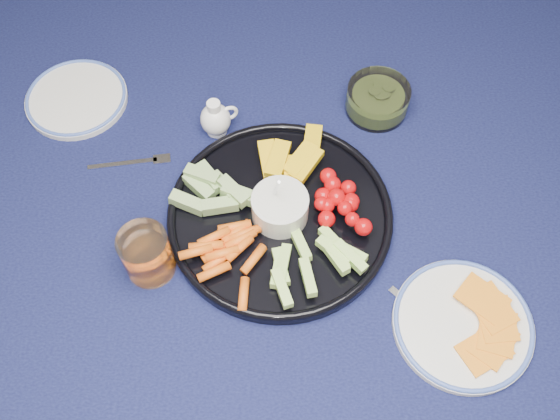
{
  "coord_description": "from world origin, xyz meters",
  "views": [
    {
      "loc": [
        -0.04,
        -0.57,
        1.65
      ],
      "look_at": [
        -0.05,
        -0.06,
        0.78
      ],
      "focal_mm": 40.0,
      "sensor_mm": 36.0,
      "label": 1
    }
  ],
  "objects_px": {
    "pickle_bowl": "(377,100)",
    "cheese_plate": "(463,324)",
    "dining_table": "(310,215)",
    "side_plate_extra": "(76,98)",
    "juice_tumbler": "(148,256)",
    "crudite_platter": "(278,213)",
    "creamer_pitcher": "(216,119)"
  },
  "relations": [
    {
      "from": "cheese_plate",
      "to": "creamer_pitcher",
      "type": "bearing_deg",
      "value": 138.16
    },
    {
      "from": "pickle_bowl",
      "to": "side_plate_extra",
      "type": "height_order",
      "value": "pickle_bowl"
    },
    {
      "from": "dining_table",
      "to": "crudite_platter",
      "type": "height_order",
      "value": "crudite_platter"
    },
    {
      "from": "pickle_bowl",
      "to": "cheese_plate",
      "type": "bearing_deg",
      "value": -75.05
    },
    {
      "from": "creamer_pitcher",
      "to": "juice_tumbler",
      "type": "xyz_separation_m",
      "value": [
        -0.08,
        -0.28,
        0.01
      ]
    },
    {
      "from": "creamer_pitcher",
      "to": "side_plate_extra",
      "type": "bearing_deg",
      "value": 167.43
    },
    {
      "from": "dining_table",
      "to": "side_plate_extra",
      "type": "distance_m",
      "value": 0.49
    },
    {
      "from": "crudite_platter",
      "to": "side_plate_extra",
      "type": "xyz_separation_m",
      "value": [
        -0.39,
        0.24,
        -0.01
      ]
    },
    {
      "from": "dining_table",
      "to": "side_plate_extra",
      "type": "relative_size",
      "value": 8.82
    },
    {
      "from": "creamer_pitcher",
      "to": "side_plate_extra",
      "type": "xyz_separation_m",
      "value": [
        -0.27,
        0.06,
        -0.02
      ]
    },
    {
      "from": "juice_tumbler",
      "to": "creamer_pitcher",
      "type": "bearing_deg",
      "value": 73.56
    },
    {
      "from": "creamer_pitcher",
      "to": "pickle_bowl",
      "type": "distance_m",
      "value": 0.3
    },
    {
      "from": "dining_table",
      "to": "side_plate_extra",
      "type": "xyz_separation_m",
      "value": [
        -0.44,
        0.18,
        0.1
      ]
    },
    {
      "from": "side_plate_extra",
      "to": "juice_tumbler",
      "type": "bearing_deg",
      "value": -60.99
    },
    {
      "from": "juice_tumbler",
      "to": "side_plate_extra",
      "type": "relative_size",
      "value": 0.49
    },
    {
      "from": "crudite_platter",
      "to": "pickle_bowl",
      "type": "relative_size",
      "value": 3.24
    },
    {
      "from": "pickle_bowl",
      "to": "juice_tumbler",
      "type": "height_order",
      "value": "juice_tumbler"
    },
    {
      "from": "dining_table",
      "to": "pickle_bowl",
      "type": "xyz_separation_m",
      "value": [
        0.12,
        0.18,
        0.11
      ]
    },
    {
      "from": "cheese_plate",
      "to": "pickle_bowl",
      "type": "bearing_deg",
      "value": 104.95
    },
    {
      "from": "creamer_pitcher",
      "to": "juice_tumbler",
      "type": "height_order",
      "value": "juice_tumbler"
    },
    {
      "from": "crudite_platter",
      "to": "pickle_bowl",
      "type": "bearing_deg",
      "value": 54.5
    },
    {
      "from": "dining_table",
      "to": "crudite_platter",
      "type": "relative_size",
      "value": 4.47
    },
    {
      "from": "cheese_plate",
      "to": "juice_tumbler",
      "type": "distance_m",
      "value": 0.49
    },
    {
      "from": "juice_tumbler",
      "to": "pickle_bowl",
      "type": "bearing_deg",
      "value": 42.13
    },
    {
      "from": "dining_table",
      "to": "cheese_plate",
      "type": "bearing_deg",
      "value": -45.99
    },
    {
      "from": "crudite_platter",
      "to": "creamer_pitcher",
      "type": "height_order",
      "value": "crudite_platter"
    },
    {
      "from": "dining_table",
      "to": "cheese_plate",
      "type": "distance_m",
      "value": 0.34
    },
    {
      "from": "juice_tumbler",
      "to": "side_plate_extra",
      "type": "height_order",
      "value": "juice_tumbler"
    },
    {
      "from": "cheese_plate",
      "to": "juice_tumbler",
      "type": "xyz_separation_m",
      "value": [
        -0.49,
        0.08,
        0.03
      ]
    },
    {
      "from": "side_plate_extra",
      "to": "crudite_platter",
      "type": "bearing_deg",
      "value": -32.18
    },
    {
      "from": "creamer_pitcher",
      "to": "cheese_plate",
      "type": "height_order",
      "value": "creamer_pitcher"
    },
    {
      "from": "creamer_pitcher",
      "to": "cheese_plate",
      "type": "bearing_deg",
      "value": -41.84
    }
  ]
}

